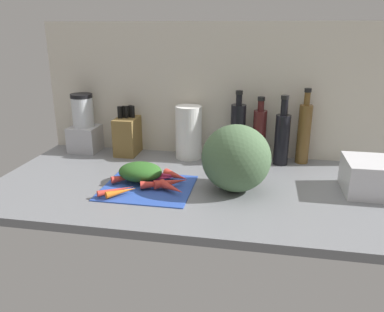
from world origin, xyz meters
TOP-DOWN VIEW (x-y plane):
  - ground_plane at (0.00, 0.00)cm, footprint 170.00×80.00cm
  - wall_back at (0.00, 38.50)cm, footprint 170.00×3.00cm
  - cutting_board at (-23.45, -8.56)cm, footprint 33.37×29.43cm
  - carrot_0 at (-18.61, -1.12)cm, footprint 10.70×5.80cm
  - carrot_1 at (-30.35, -17.70)cm, footprint 10.03×9.77cm
  - carrot_2 at (-14.21, -0.61)cm, footprint 11.35×8.44cm
  - carrot_3 at (-13.24, -12.13)cm, footprint 11.42×9.54cm
  - carrot_4 at (-14.65, -7.08)cm, footprint 13.02×10.14cm
  - carrot_5 at (-23.09, 2.13)cm, footprint 14.15×4.71cm
  - carrot_6 at (-20.49, -3.76)cm, footprint 12.67×7.26cm
  - carrot_7 at (-18.92, -9.33)cm, footprint 13.72×7.06cm
  - carrot_8 at (-32.80, -16.64)cm, footprint 11.84×10.30cm
  - carrot_9 at (-32.75, -4.94)cm, footprint 11.62×9.45cm
  - carrot_greens_pile at (-27.80, -3.40)cm, footprint 16.99×13.07cm
  - winter_squash at (8.94, -3.92)cm, footprint 25.23×23.29cm
  - knife_block at (-44.60, 30.46)cm, footprint 9.70×15.92cm
  - blender_appliance at (-66.51, 30.31)cm, footprint 13.35×13.35cm
  - paper_towel_roll at (-15.14, 29.50)cm, footprint 11.92×11.92cm
  - bottle_0 at (7.01, 31.13)cm, footprint 6.70×6.70cm
  - bottle_1 at (16.58, 31.16)cm, footprint 5.91×5.91cm
  - bottle_2 at (26.37, 28.32)cm, footprint 6.41×6.41cm
  - bottle_3 at (35.72, 32.03)cm, footprint 5.69×5.69cm

SIDE VIEW (x-z plane):
  - ground_plane at x=0.00cm, z-range -3.00..0.00cm
  - cutting_board at x=-23.45cm, z-range 0.00..0.80cm
  - carrot_8 at x=-32.80cm, z-range 0.80..3.07cm
  - carrot_5 at x=-23.09cm, z-range 0.80..3.08cm
  - carrot_1 at x=-30.35cm, z-range 0.80..3.29cm
  - carrot_9 at x=-32.75cm, z-range 0.80..3.60cm
  - carrot_7 at x=-18.92cm, z-range 0.80..3.80cm
  - carrot_6 at x=-20.49cm, z-range 0.80..3.84cm
  - carrot_4 at x=-14.65cm, z-range 0.80..4.17cm
  - carrot_0 at x=-18.61cm, z-range 0.80..4.18cm
  - carrot_3 at x=-13.24cm, z-range 0.80..4.20cm
  - carrot_2 at x=-14.21cm, z-range 0.80..4.35cm
  - carrot_greens_pile at x=-27.80cm, z-range 0.80..7.99cm
  - knife_block at x=-44.60cm, z-range -2.35..20.61cm
  - blender_appliance at x=-66.51cm, z-range -1.96..25.95cm
  - paper_towel_roll at x=-15.14cm, z-range 0.00..24.10cm
  - bottle_2 at x=26.37cm, z-range -2.95..27.47cm
  - bottle_1 at x=16.58cm, z-range -2.16..26.82cm
  - winter_squash at x=8.94cm, z-range 0.00..24.78cm
  - bottle_0 at x=7.01cm, z-range -2.47..28.95cm
  - bottle_3 at x=35.72cm, z-range -2.60..30.44cm
  - wall_back at x=0.00cm, z-range 0.00..60.00cm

